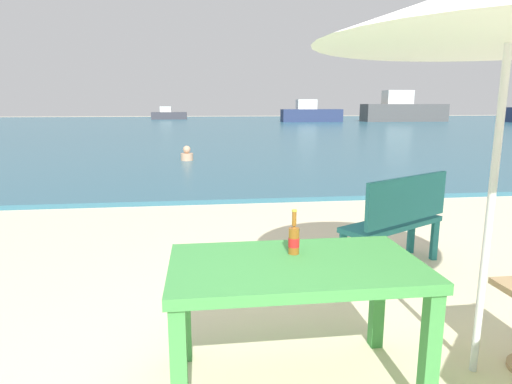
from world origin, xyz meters
TOP-DOWN VIEW (x-y plane):
  - sea_water at (0.00, 30.00)m, footprint 120.00×50.00m
  - picnic_table_green at (-0.26, 0.24)m, footprint 1.40×0.80m
  - beer_bottle_amber at (-0.24, 0.38)m, footprint 0.07×0.07m
  - bench_teal_center at (1.14, 1.91)m, footprint 1.22×0.90m
  - swimmer_person at (-1.15, 10.23)m, footprint 0.34×0.34m
  - boat_sailboat at (9.07, 36.48)m, footprint 5.38×1.47m
  - boat_ferry at (17.62, 36.27)m, footprint 7.62×2.08m
  - boat_tanker at (-3.97, 44.65)m, footprint 3.61×0.98m

SIDE VIEW (x-z plane):
  - sea_water at x=0.00m, z-range 0.00..0.08m
  - swimmer_person at x=-1.15m, z-range 0.03..0.44m
  - bench_teal_center at x=1.14m, z-range 0.07..1.02m
  - boat_tanker at x=-3.97m, z-range -0.10..1.21m
  - picnic_table_green at x=-0.26m, z-range 0.27..1.03m
  - boat_sailboat at x=9.07m, z-range -0.20..1.76m
  - beer_bottle_amber at x=-0.24m, z-range 0.72..0.99m
  - boat_ferry at x=17.62m, z-range -0.31..2.46m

